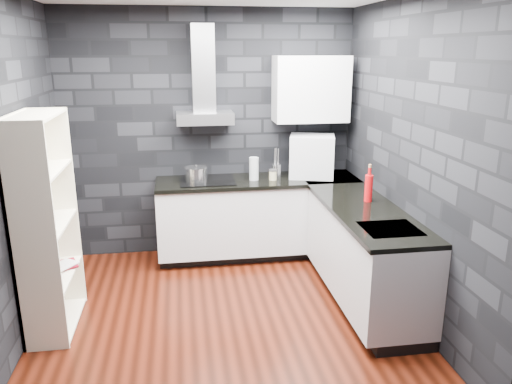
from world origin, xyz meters
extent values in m
plane|color=#401409|center=(0.00, 0.00, 0.00)|extent=(3.20, 3.20, 0.00)
cube|color=black|center=(0.00, 1.62, 1.35)|extent=(3.20, 0.05, 2.70)
cube|color=black|center=(0.00, -1.62, 1.35)|extent=(3.20, 0.05, 2.70)
cube|color=black|center=(-1.62, 0.00, 1.35)|extent=(0.05, 3.20, 2.70)
cube|color=black|center=(1.62, 0.00, 1.35)|extent=(0.05, 3.20, 2.70)
cube|color=black|center=(0.50, 1.34, 0.05)|extent=(2.18, 0.50, 0.10)
cube|color=black|center=(1.34, 0.10, 0.05)|extent=(0.50, 1.78, 0.10)
cube|color=silver|center=(0.50, 1.30, 0.48)|extent=(2.20, 0.60, 0.76)
cube|color=silver|center=(1.30, 0.10, 0.48)|extent=(0.60, 1.80, 0.76)
cube|color=black|center=(0.50, 1.29, 0.88)|extent=(2.20, 0.62, 0.04)
cube|color=black|center=(1.29, 0.10, 0.88)|extent=(0.62, 1.80, 0.04)
cube|color=black|center=(1.30, 1.30, 0.88)|extent=(0.62, 0.62, 0.04)
cube|color=#A9A9AE|center=(-0.05, 1.43, 1.56)|extent=(0.60, 0.34, 0.12)
cube|color=#A9A9AE|center=(-0.05, 1.50, 2.07)|extent=(0.24, 0.20, 0.90)
cube|color=silver|center=(1.10, 1.43, 1.85)|extent=(0.80, 0.35, 0.70)
cube|color=black|center=(-0.05, 1.30, 0.91)|extent=(0.58, 0.50, 0.01)
cube|color=#A9A9AE|center=(1.30, -0.40, 0.89)|extent=(0.44, 0.40, 0.01)
cylinder|color=silver|center=(-0.17, 1.27, 0.98)|extent=(0.27, 0.27, 0.14)
cylinder|color=#B5BCC3|center=(0.45, 1.27, 1.02)|extent=(0.11, 0.11, 0.25)
cylinder|color=#BBB383|center=(0.66, 1.24, 0.95)|extent=(0.10, 0.10, 0.10)
cylinder|color=silver|center=(0.72, 1.38, 0.97)|extent=(0.13, 0.13, 0.14)
cube|color=silver|center=(1.10, 1.31, 1.12)|extent=(0.56, 0.48, 0.47)
cylinder|color=#B4090E|center=(1.39, 0.33, 1.03)|extent=(0.10, 0.10, 0.25)
cube|color=white|center=(-1.42, 0.10, 0.90)|extent=(0.55, 0.86, 1.80)
imported|color=white|center=(-1.42, -0.02, 0.94)|extent=(0.26, 0.26, 0.05)
imported|color=maroon|center=(-1.42, 0.24, 0.57)|extent=(0.16, 0.08, 0.22)
imported|color=#B2B2B2|center=(-1.43, 0.26, 0.59)|extent=(0.15, 0.11, 0.23)
camera|label=1|loc=(-0.32, -3.91, 2.27)|focal=35.00mm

